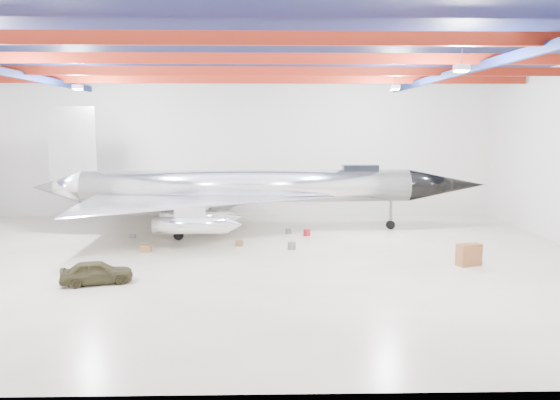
{
  "coord_description": "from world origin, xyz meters",
  "views": [
    {
      "loc": [
        1.9,
        -29.09,
        7.33
      ],
      "look_at": [
        2.61,
        2.0,
        3.04
      ],
      "focal_mm": 35.0,
      "sensor_mm": 36.0,
      "label": 1
    }
  ],
  "objects": [
    {
      "name": "jeep",
      "position": [
        -6.06,
        -4.27,
        0.55
      ],
      "size": [
        3.48,
        2.15,
        1.11
      ],
      "primitive_type": "imported",
      "rotation": [
        0.0,
        0.0,
        1.85
      ],
      "color": "#332E19",
      "rests_on": "floor"
    },
    {
      "name": "toolbox_red",
      "position": [
        -1.89,
        8.69,
        0.15
      ],
      "size": [
        0.45,
        0.38,
        0.3
      ],
      "primitive_type": "cube",
      "rotation": [
        0.0,
        0.0,
        -0.09
      ],
      "color": "maroon",
      "rests_on": "floor"
    },
    {
      "name": "floor",
      "position": [
        0.0,
        0.0,
        0.0
      ],
      "size": [
        40.0,
        40.0,
        0.0
      ],
      "primitive_type": "plane",
      "color": "#BAAC94",
      "rests_on": "ground"
    },
    {
      "name": "desk",
      "position": [
        12.45,
        -1.38,
        0.58
      ],
      "size": [
        1.39,
        1.01,
        1.15
      ],
      "primitive_type": "cube",
      "rotation": [
        0.0,
        0.0,
        0.34
      ],
      "color": "brown",
      "rests_on": "floor"
    },
    {
      "name": "oil_barrel",
      "position": [
        0.15,
        3.61,
        0.17
      ],
      "size": [
        0.5,
        0.41,
        0.34
      ],
      "primitive_type": "cube",
      "rotation": [
        0.0,
        0.0,
        0.06
      ],
      "color": "olive",
      "rests_on": "floor"
    },
    {
      "name": "ceiling",
      "position": [
        0.0,
        0.0,
        11.0
      ],
      "size": [
        40.0,
        40.0,
        0.0
      ],
      "primitive_type": "plane",
      "rotation": [
        3.14,
        0.0,
        0.0
      ],
      "color": "#0A0F38",
      "rests_on": "wall_back"
    },
    {
      "name": "crate_ply",
      "position": [
        -5.2,
        2.11,
        0.2
      ],
      "size": [
        0.59,
        0.48,
        0.41
      ],
      "primitive_type": "cube",
      "rotation": [
        0.0,
        0.0,
        -0.02
      ],
      "color": "olive",
      "rests_on": "floor"
    },
    {
      "name": "wall_back",
      "position": [
        0.0,
        15.0,
        5.5
      ],
      "size": [
        40.0,
        0.0,
        40.0
      ],
      "primitive_type": "plane",
      "rotation": [
        1.57,
        0.0,
        0.0
      ],
      "color": "silver",
      "rests_on": "floor"
    },
    {
      "name": "tool_chest",
      "position": [
        4.51,
        6.58,
        0.21
      ],
      "size": [
        0.61,
        0.61,
        0.42
      ],
      "primitive_type": "cylinder",
      "rotation": [
        0.0,
        0.0,
        -0.4
      ],
      "color": "maroon",
      "rests_on": "floor"
    },
    {
      "name": "spares_box",
      "position": [
        3.31,
        7.28,
        0.17
      ],
      "size": [
        0.49,
        0.49,
        0.34
      ],
      "primitive_type": "cylinder",
      "rotation": [
        0.0,
        0.0,
        0.4
      ],
      "color": "#59595B",
      "rests_on": "floor"
    },
    {
      "name": "ceiling_structure",
      "position": [
        0.0,
        0.0,
        10.32
      ],
      "size": [
        39.5,
        29.5,
        1.08
      ],
      "color": "maroon",
      "rests_on": "ceiling"
    },
    {
      "name": "crate_small",
      "position": [
        -6.96,
        6.15,
        0.12
      ],
      "size": [
        0.33,
        0.26,
        0.23
      ],
      "primitive_type": "cube",
      "rotation": [
        0.0,
        0.0,
        0.0
      ],
      "color": "#59595B",
      "rests_on": "floor"
    },
    {
      "name": "jet_aircraft",
      "position": [
        0.47,
        8.35,
        2.81
      ],
      "size": [
        31.37,
        18.52,
        8.55
      ],
      "rotation": [
        0.0,
        0.0,
        0.04
      ],
      "color": "silver",
      "rests_on": "floor"
    },
    {
      "name": "engine_drum",
      "position": [
        3.32,
        2.58,
        0.22
      ],
      "size": [
        0.62,
        0.62,
        0.44
      ],
      "primitive_type": "cylinder",
      "rotation": [
        0.0,
        0.0,
        0.32
      ],
      "color": "#59595B",
      "rests_on": "floor"
    }
  ]
}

